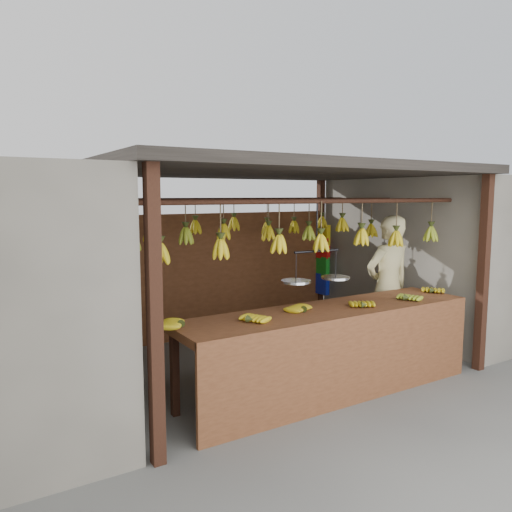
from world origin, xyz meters
TOP-DOWN VIEW (x-y plane):
  - ground at (0.00, 0.00)m, footprint 80.00×80.00m
  - stall at (0.00, 0.33)m, footprint 4.30×3.30m
  - neighbor_right at (3.60, 0.00)m, footprint 3.00×3.00m
  - counter at (0.02, -1.23)m, footprint 3.43×0.77m
  - hanging_bananas at (-0.00, 0.00)m, footprint 3.62×2.24m
  - balance_scale at (-0.07, -1.00)m, footprint 0.79×0.32m
  - vendor at (1.40, -0.60)m, footprint 0.69×0.48m
  - bag_bundles at (1.94, 1.35)m, footprint 0.08×0.26m

SIDE VIEW (x-z plane):
  - ground at x=0.00m, z-range 0.00..0.00m
  - counter at x=0.02m, z-range 0.22..1.18m
  - vendor at x=1.40m, z-range 0.00..1.81m
  - bag_bundles at x=1.94m, z-range 0.45..1.60m
  - neighbor_right at x=3.60m, z-range 0.00..2.30m
  - balance_scale at x=-0.07m, z-range 0.82..1.64m
  - hanging_bananas at x=0.00m, z-range 1.41..1.80m
  - stall at x=0.00m, z-range 0.77..3.17m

